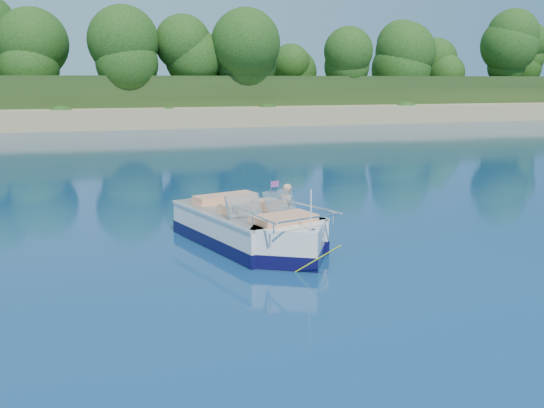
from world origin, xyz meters
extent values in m
plane|color=#0A2146|center=(0.00, 0.00, 0.00)|extent=(160.00, 160.00, 0.00)
cube|color=#9D885B|center=(0.00, 38.00, 0.50)|extent=(170.00, 8.00, 2.00)
cube|color=#1B3113|center=(0.00, 65.00, 1.00)|extent=(170.00, 56.00, 6.00)
cylinder|color=black|center=(0.00, 42.00, 3.30)|extent=(0.44, 0.44, 3.60)
sphere|color=black|center=(0.00, 42.00, 6.72)|extent=(5.94, 5.94, 5.94)
cylinder|color=black|center=(20.00, 40.00, 2.80)|extent=(0.44, 0.44, 2.60)
sphere|color=black|center=(20.00, 40.00, 5.27)|extent=(4.29, 4.29, 4.29)
cube|color=silver|center=(-1.69, 0.83, 0.29)|extent=(2.86, 4.04, 1.01)
cube|color=silver|center=(-1.21, -0.83, 0.29)|extent=(1.85, 1.85, 1.01)
cube|color=#0B0833|center=(-1.69, 0.83, 0.15)|extent=(2.90, 4.08, 0.29)
cube|color=#0B0833|center=(-1.21, -0.83, 0.15)|extent=(1.89, 1.89, 0.29)
cube|color=tan|center=(-1.77, 1.11, 0.58)|extent=(2.19, 2.88, 0.10)
cube|color=silver|center=(-1.69, 0.83, 0.77)|extent=(2.90, 4.05, 0.06)
cube|color=black|center=(-2.25, 2.75, 0.34)|extent=(0.60, 0.47, 0.87)
cube|color=#8C9EA5|center=(-1.92, 0.06, 1.05)|extent=(0.78, 0.36, 0.47)
cube|color=#8C9EA5|center=(-1.09, 0.30, 1.05)|extent=(0.79, 0.54, 0.47)
cube|color=tan|center=(-2.04, 0.48, 0.80)|extent=(0.66, 0.66, 0.39)
cube|color=tan|center=(-1.21, 0.72, 0.80)|extent=(0.66, 0.66, 0.39)
cube|color=tan|center=(-1.96, 1.76, 0.80)|extent=(1.59, 0.93, 0.37)
cube|color=tan|center=(-1.27, -0.65, 0.78)|extent=(1.42, 1.05, 0.33)
cylinder|color=silver|center=(-1.01, -1.53, 1.21)|extent=(0.03, 0.03, 0.82)
cube|color=#FD1C29|center=(-1.17, 0.28, 1.44)|extent=(0.21, 0.07, 0.13)
cube|color=silver|center=(-1.00, -1.58, 0.83)|extent=(0.11, 0.08, 0.05)
cylinder|color=#E5F11A|center=(-1.04, -1.94, 0.34)|extent=(0.63, 0.85, 0.74)
torus|color=#F9A500|center=(-0.26, 2.36, 0.10)|extent=(1.55, 1.55, 0.40)
torus|color=red|center=(-0.26, 2.36, 0.12)|extent=(1.28, 1.28, 0.13)
imported|color=tan|center=(-0.23, 2.41, 0.00)|extent=(0.63, 0.80, 1.44)
camera|label=1|loc=(-5.12, -12.21, 3.68)|focal=40.00mm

